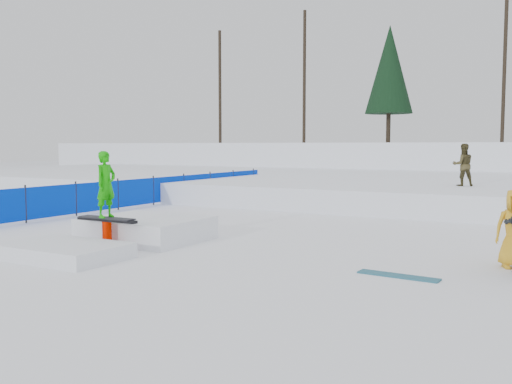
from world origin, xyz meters
The scene contains 7 objects.
ground centered at (0.00, 0.00, 0.00)m, with size 120.00×120.00×0.00m, color white.
snow_berm centered at (0.00, 30.00, 1.20)m, with size 60.00×14.00×2.40m, color white.
snow_midrise centered at (0.00, 16.00, 0.40)m, with size 50.00×18.00×0.80m, color white.
safety_fence centered at (-6.50, 6.60, 0.55)m, with size 0.05×16.00×1.10m.
walker_olive centered at (3.82, 11.01, 1.55)m, with size 0.73×0.57×1.50m, color #3E371C.
loose_board_teal centered at (4.72, -0.55, 0.01)m, with size 1.40×0.28×0.03m, color #21576B.
jib_rail_feature centered at (-1.49, -0.46, 0.30)m, with size 2.60×4.40×2.11m.
Camera 1 is at (7.28, -10.08, 2.24)m, focal length 40.00 mm.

